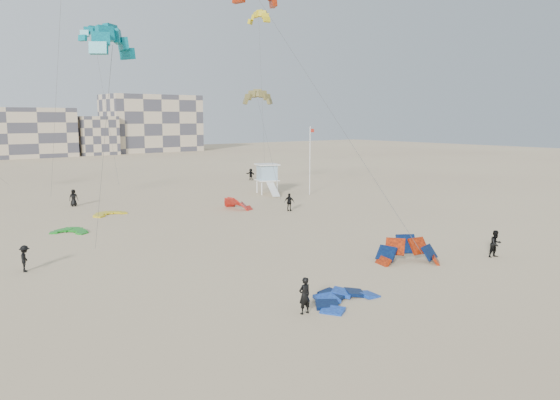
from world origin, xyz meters
TOP-DOWN VIEW (x-y plane):
  - ground at (0.00, 0.00)m, footprint 320.00×320.00m
  - kite_ground_blue at (2.38, 3.63)m, footprint 4.58×4.74m
  - kite_ground_orange at (11.24, 6.67)m, footprint 5.93×5.89m
  - kite_ground_green at (-3.72, 30.26)m, footprint 4.11×4.12m
  - kite_ground_red_far at (14.22, 32.01)m, footprint 4.07×3.98m
  - kite_ground_yellow at (1.99, 36.60)m, footprint 3.72×3.86m
  - kitesurfer_main at (-0.39, 3.58)m, footprint 0.68×0.46m
  - kitesurfer_b at (17.18, 3.99)m, footprint 1.06×0.91m
  - kitesurfer_c at (-9.49, 19.92)m, footprint 0.94×1.23m
  - kitesurfer_d at (17.66, 27.49)m, footprint 0.97×1.16m
  - kitesurfer_e at (0.90, 44.26)m, footprint 1.00×0.74m
  - kitesurfer_f at (30.60, 53.41)m, footprint 0.93×1.77m
  - kite_fly_teal_a at (-4.83, 15.77)m, footprint 4.64×5.88m
  - kite_fly_olive at (21.80, 38.98)m, footprint 6.31×12.13m
  - kite_fly_yellow at (28.29, 47.79)m, footprint 4.27×4.17m
  - kite_fly_teal_b at (9.22, 59.25)m, footprint 4.66×9.36m
  - lifeguard_tower_near at (23.62, 39.54)m, footprint 3.39×5.59m
  - flagpole at (27.37, 35.59)m, footprint 0.69×0.11m
  - condo_mid at (10.00, 130.00)m, footprint 32.00×16.00m
  - condo_east at (50.00, 132.00)m, footprint 26.00×14.00m
  - condo_fill_right at (32.00, 128.00)m, footprint 10.00×10.00m

SIDE VIEW (x-z plane):
  - ground at x=0.00m, z-range 0.00..0.00m
  - kite_ground_blue at x=2.38m, z-range -0.64..0.64m
  - kite_ground_orange at x=11.24m, z-range -2.15..2.15m
  - kite_ground_green at x=-3.72m, z-range -0.46..0.46m
  - kite_ground_red_far at x=14.22m, z-range -1.81..1.81m
  - kite_ground_yellow at x=1.99m, z-range -0.28..0.28m
  - kitesurfer_c at x=-9.49m, z-range 0.00..1.68m
  - kitesurfer_f at x=30.60m, z-range 0.00..1.82m
  - kitesurfer_main at x=-0.39m, z-range 0.00..1.85m
  - kitesurfer_d at x=17.66m, z-range 0.00..1.86m
  - kitesurfer_e at x=0.90m, z-range 0.00..1.87m
  - kitesurfer_b at x=17.18m, z-range 0.00..1.89m
  - lifeguard_tower_near at x=23.62m, z-range -0.02..3.78m
  - flagpole at x=27.37m, z-range 0.20..8.73m
  - condo_fill_right at x=32.00m, z-range 0.00..10.00m
  - condo_mid at x=10.00m, z-range 0.00..12.00m
  - condo_east at x=50.00m, z-range 0.00..16.00m
  - kite_fly_olive at x=21.80m, z-range 5.78..17.98m
  - kite_fly_teal_a at x=-4.83m, z-range 6.83..20.68m
  - kite_fly_teal_b at x=9.22m, z-range 10.05..30.81m
  - kite_fly_yellow at x=28.29m, z-range 11.46..34.92m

